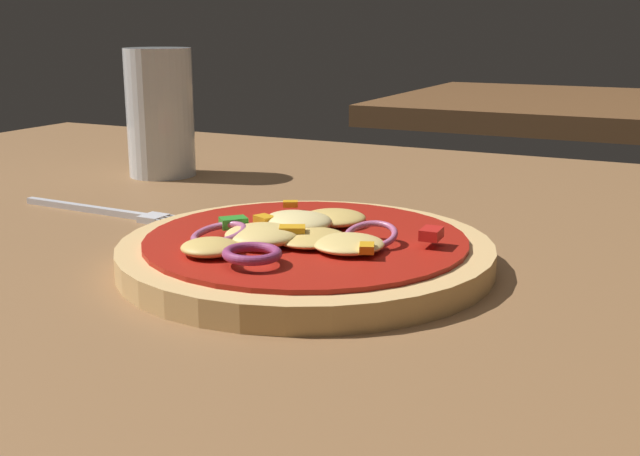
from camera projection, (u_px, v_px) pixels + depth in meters
dining_table at (286, 275)px, 0.55m from camera, size 1.26×0.91×0.04m
pizza at (305, 250)px, 0.50m from camera, size 0.23×0.23×0.03m
fork at (116, 213)px, 0.63m from camera, size 0.18×0.02×0.01m
beer_glass at (160, 120)px, 0.78m from camera, size 0.07×0.07×0.12m
background_table at (621, 111)px, 1.54m from camera, size 0.87×0.63×0.04m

